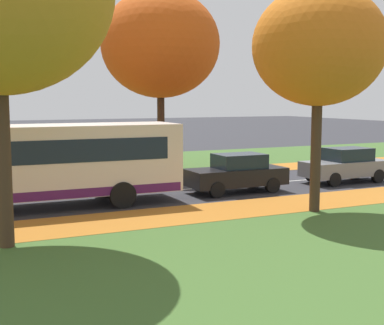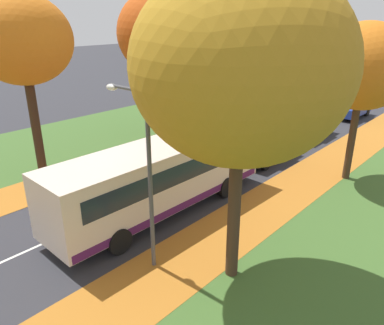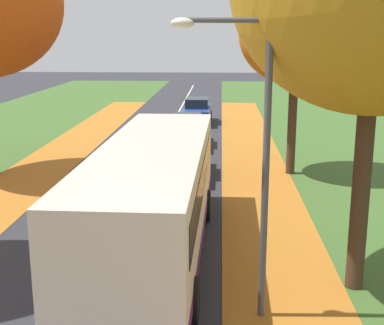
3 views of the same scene
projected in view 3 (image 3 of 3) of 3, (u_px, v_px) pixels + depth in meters
name	position (u px, v px, depth m)	size (l,w,h in m)	color
grass_verge_right	(372.00, 179.00, 21.39)	(12.00, 90.00, 0.01)	#3D6028
leaf_litter_right	(269.00, 230.00, 15.80)	(2.80, 60.00, 0.00)	#B26B23
road_centre_line	(144.00, 176.00, 21.87)	(0.12, 80.00, 0.01)	silver
tree_right_mid	(296.00, 34.00, 20.92)	(4.51, 4.51, 7.72)	#422D1E
streetlamp_right	(249.00, 137.00, 10.17)	(1.89, 0.28, 6.00)	#47474C
bus	(154.00, 194.00, 13.57)	(2.80, 10.44, 2.98)	beige
car_black_lead	(182.00, 156.00, 21.74)	(1.79, 4.20, 1.62)	black
car_grey_following	(187.00, 130.00, 27.56)	(1.83, 4.22, 1.62)	slate
car_blue_third_in_line	(197.00, 111.00, 34.57)	(1.86, 4.24, 1.62)	#233D9E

